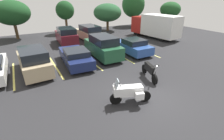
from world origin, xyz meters
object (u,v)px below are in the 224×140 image
object	(u,v)px
car_far_maroon	(66,36)
car_blue	(133,46)
car_navy	(76,57)
motorcycle_second	(150,70)
car_far_champagne	(89,33)
car_green	(103,47)
box_truck	(155,26)
motorcycle_touring	(129,92)
car_tan	(34,61)

from	to	relation	value
car_far_maroon	car_blue	bearing A→B (deg)	-55.97
car_far_maroon	car_navy	bearing A→B (deg)	-99.45
motorcycle_second	car_far_champagne	bearing A→B (deg)	87.23
car_green	box_truck	world-z (taller)	box_truck
car_green	car_blue	bearing A→B (deg)	-7.97
motorcycle_touring	motorcycle_second	xyz separation A→B (m)	(2.86, 1.67, -0.07)
motorcycle_touring	car_blue	distance (m)	8.44
car_green	car_blue	xyz separation A→B (m)	(3.06, -0.43, -0.28)
car_blue	car_far_champagne	distance (m)	7.34
car_navy	car_green	xyz separation A→B (m)	(2.75, 0.48, 0.32)
box_truck	car_green	bearing A→B (deg)	-159.25
car_green	car_blue	distance (m)	3.10
car_navy	car_far_champagne	size ratio (longest dim) A/B	1.04
motorcycle_touring	car_far_champagne	world-z (taller)	car_far_champagne
motorcycle_second	car_tan	xyz separation A→B (m)	(-6.67, 4.89, 0.30)
motorcycle_touring	car_far_champagne	size ratio (longest dim) A/B	0.44
car_tan	car_blue	size ratio (longest dim) A/B	1.12
motorcycle_second	motorcycle_touring	bearing A→B (deg)	-149.69
motorcycle_touring	car_far_maroon	distance (m)	13.61
car_far_maroon	box_truck	distance (m)	11.66
motorcycle_second	box_truck	distance (m)	12.82
car_tan	motorcycle_touring	bearing A→B (deg)	-59.84
car_navy	car_far_maroon	world-z (taller)	car_far_maroon
car_tan	car_navy	size ratio (longest dim) A/B	0.95
motorcycle_touring	car_blue	bearing A→B (deg)	52.62
motorcycle_touring	car_far_champagne	distance (m)	14.28
car_green	box_truck	bearing A→B (deg)	20.75
box_truck	motorcycle_touring	bearing A→B (deg)	-137.43
car_navy	car_green	size ratio (longest dim) A/B	1.03
car_blue	car_far_maroon	size ratio (longest dim) A/B	0.97
motorcycle_second	car_far_maroon	distance (m)	12.17
car_green	motorcycle_touring	bearing A→B (deg)	-106.14
car_green	car_far_maroon	distance (m)	6.66
motorcycle_second	car_tan	world-z (taller)	car_tan
box_truck	car_blue	bearing A→B (deg)	-148.29
motorcycle_touring	car_green	xyz separation A→B (m)	(2.07, 7.14, 0.32)
car_blue	box_truck	size ratio (longest dim) A/B	0.59
car_navy	car_tan	bearing A→B (deg)	-178.35
car_tan	car_green	xyz separation A→B (m)	(5.88, 0.57, 0.09)
car_navy	box_truck	size ratio (longest dim) A/B	0.70
car_tan	car_navy	distance (m)	3.14
motorcycle_second	car_green	world-z (taller)	car_green
motorcycle_touring	car_tan	bearing A→B (deg)	120.16
car_far_maroon	car_tan	bearing A→B (deg)	-121.37
motorcycle_second	car_tan	bearing A→B (deg)	143.74
car_navy	box_truck	bearing A→B (deg)	18.48
box_truck	car_navy	bearing A→B (deg)	-161.52
car_tan	car_far_maroon	size ratio (longest dim) A/B	1.09
box_truck	car_tan	bearing A→B (deg)	-164.74
car_green	box_truck	size ratio (longest dim) A/B	0.68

